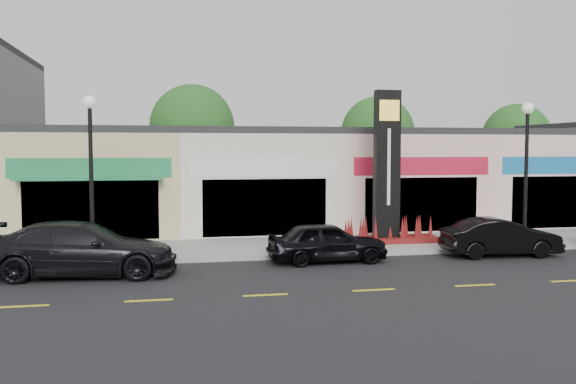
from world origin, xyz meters
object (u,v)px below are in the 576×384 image
object	(u,v)px
car_dark_sedan	(82,249)
car_black_conv	(501,237)
pylon_sign	(387,189)
car_black_sedan	(327,242)
lamp_east_near	(526,159)
lamp_west_near	(91,160)

from	to	relation	value
car_dark_sedan	car_black_conv	xyz separation A→B (m)	(14.31, 0.67, -0.14)
pylon_sign	car_black_sedan	size ratio (longest dim) A/B	1.48
car_black_sedan	car_dark_sedan	bearing A→B (deg)	93.87
pylon_sign	car_black_conv	bearing A→B (deg)	-43.18
pylon_sign	car_dark_sedan	bearing A→B (deg)	-161.59
car_black_sedan	car_black_conv	size ratio (longest dim) A/B	0.98
lamp_east_near	car_black_sedan	distance (m)	8.74
lamp_east_near	car_dark_sedan	size ratio (longest dim) A/B	0.96
car_black_sedan	car_black_conv	world-z (taller)	car_black_sedan
car_dark_sedan	car_black_conv	distance (m)	14.32
car_black_conv	car_black_sedan	bearing A→B (deg)	92.56
pylon_sign	car_black_conv	distance (m)	4.69
pylon_sign	car_dark_sedan	world-z (taller)	pylon_sign
lamp_east_near	car_black_sedan	size ratio (longest dim) A/B	1.35
car_black_sedan	car_black_conv	xyz separation A→B (m)	(6.41, -0.08, -0.01)
pylon_sign	car_black_sedan	bearing A→B (deg)	-137.37
car_dark_sedan	car_black_conv	bearing A→B (deg)	-82.65
lamp_east_near	car_black_conv	world-z (taller)	lamp_east_near
lamp_west_near	car_black_sedan	bearing A→B (deg)	-9.05
lamp_west_near	car_black_sedan	xyz separation A→B (m)	(7.81, -1.24, -2.78)
pylon_sign	car_black_sedan	xyz separation A→B (m)	(-3.19, -2.94, -1.58)
lamp_west_near	car_black_conv	distance (m)	14.55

